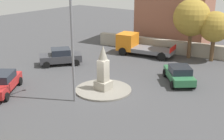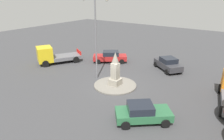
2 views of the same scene
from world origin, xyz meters
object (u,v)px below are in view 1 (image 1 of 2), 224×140
Objects in this scene: car_red_far_side at (2,83)px; car_dark_grey_approaching at (61,56)px; monument at (103,71)px; car_green_near_island at (179,74)px; streetlamp at (72,27)px; tree_mid_cluster at (192,18)px; truck_orange_passing at (137,45)px; tree_near_wall at (215,27)px.

car_dark_grey_approaching is (7.47, 1.61, 0.02)m from car_red_far_side.
car_green_near_island is at bearing -37.07° from monument.
streetlamp reaches higher than tree_mid_cluster.
car_green_near_island is at bearing -162.09° from tree_mid_cluster.
monument is at bearing -8.27° from streetlamp.
streetlamp is 2.11× the size of car_green_near_island.
truck_orange_passing reaches higher than car_red_far_side.
streetlamp is at bearing -68.33° from car_red_far_side.
car_dark_grey_approaching is 0.66× the size of truck_orange_passing.
car_red_far_side is at bearing 135.89° from car_green_near_island.
tree_mid_cluster reaches higher than truck_orange_passing.
car_red_far_side is at bearing 171.39° from truck_orange_passing.
car_green_near_island is 0.83× the size of tree_near_wall.
car_dark_grey_approaching reaches higher than car_red_far_side.
tree_mid_cluster is (2.06, -5.02, 3.14)m from truck_orange_passing.
streetlamp is 1.39× the size of truck_orange_passing.
truck_orange_passing is at bearing 55.23° from car_green_near_island.
monument is at bearing -50.01° from car_red_far_side.
tree_mid_cluster is at bearing -23.15° from car_red_far_side.
car_green_near_island is (7.76, -4.21, -4.48)m from streetlamp.
streetlamp reaches higher than car_green_near_island.
tree_near_wall is at bearing -81.03° from tree_mid_cluster.
car_dark_grey_approaching is at bearing 102.24° from car_green_near_island.
monument is 0.81× the size of car_dark_grey_approaching.
tree_mid_cluster is (9.59, -8.91, 3.37)m from car_dark_grey_approaching.
tree_near_wall is at bearing 0.37° from car_green_near_island.
tree_near_wall is (7.51, 0.05, 2.70)m from car_green_near_island.
tree_near_wall is 2.40m from tree_mid_cluster.
truck_orange_passing is at bearing -27.32° from car_dark_grey_approaching.
truck_orange_passing reaches higher than car_dark_grey_approaching.
tree_near_wall is at bearing -28.75° from car_red_far_side.
truck_orange_passing is at bearing 108.37° from tree_near_wall.
tree_near_wall is (9.94, -11.17, 2.65)m from car_dark_grey_approaching.
car_dark_grey_approaching is (2.62, 7.40, -0.82)m from monument.
streetlamp is 1.45× the size of tree_mid_cluster.
tree_near_wall is at bearing -15.25° from streetlamp.
car_dark_grey_approaching is at bearing 70.51° from monument.
truck_orange_passing is (7.52, -3.89, 0.23)m from car_dark_grey_approaching.
car_dark_grey_approaching is 13.51m from tree_mid_cluster.
monument is 7.60m from car_red_far_side.
tree_near_wall reaches higher than car_dark_grey_approaching.
streetlamp is at bearing 171.73° from monument.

